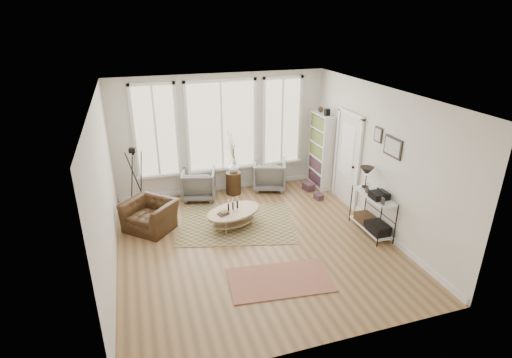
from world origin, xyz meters
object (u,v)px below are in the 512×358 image
object	(u,v)px
armchair_right	(269,175)
accent_chair	(150,215)
side_table	(233,165)
low_shelf	(372,210)
bookcase	(321,150)
coffee_table	(233,214)
armchair_left	(199,184)

from	to	relation	value
armchair_right	accent_chair	distance (m)	3.27
side_table	accent_chair	xyz separation A→B (m)	(-2.08, -1.19, -0.44)
low_shelf	side_table	world-z (taller)	side_table
bookcase	side_table	size ratio (longest dim) A/B	1.31
low_shelf	armchair_right	xyz separation A→B (m)	(-1.25, 2.72, -0.14)
side_table	accent_chair	bearing A→B (deg)	-150.26
bookcase	low_shelf	size ratio (longest dim) A/B	1.58
low_shelf	coffee_table	size ratio (longest dim) A/B	0.93
side_table	coffee_table	bearing A→B (deg)	-104.55
low_shelf	armchair_left	bearing A→B (deg)	138.80
bookcase	coffee_table	xyz separation A→B (m)	(-2.68, -1.47, -0.66)
armchair_left	armchair_right	world-z (taller)	armchair_right
accent_chair	low_shelf	bearing A→B (deg)	23.27
bookcase	accent_chair	distance (m)	4.50
armchair_left	accent_chair	bearing A→B (deg)	58.93
armchair_right	low_shelf	bearing A→B (deg)	134.11
low_shelf	armchair_left	xyz separation A→B (m)	(-3.06, 2.68, -0.15)
coffee_table	side_table	xyz separation A→B (m)	(0.42, 1.64, 0.46)
coffee_table	accent_chair	xyz separation A→B (m)	(-1.65, 0.45, 0.01)
coffee_table	bookcase	bearing A→B (deg)	28.79
coffee_table	armchair_left	bearing A→B (deg)	104.86
accent_chair	side_table	bearing A→B (deg)	72.25
armchair_right	accent_chair	size ratio (longest dim) A/B	0.85
coffee_table	accent_chair	size ratio (longest dim) A/B	1.46
bookcase	coffee_table	bearing A→B (deg)	-151.21
coffee_table	armchair_left	size ratio (longest dim) A/B	1.77
bookcase	coffee_table	size ratio (longest dim) A/B	1.47
low_shelf	accent_chair	distance (m)	4.54
low_shelf	accent_chair	xyz separation A→B (m)	(-4.28, 1.49, -0.20)
side_table	accent_chair	world-z (taller)	side_table
side_table	accent_chair	distance (m)	2.44
low_shelf	coffee_table	xyz separation A→B (m)	(-2.63, 1.05, -0.21)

